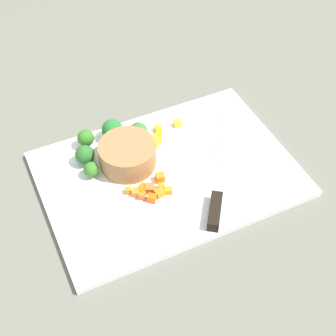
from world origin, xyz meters
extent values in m
plane|color=#636658|center=(0.00, 0.00, 0.00)|extent=(4.00, 4.00, 0.00)
cube|color=white|center=(0.00, 0.00, 0.01)|extent=(0.45, 0.32, 0.01)
cylinder|color=#9A6D40|center=(-0.06, 0.05, 0.04)|extent=(0.10, 0.10, 0.05)
cube|color=silver|center=(0.15, 0.05, 0.01)|extent=(0.12, 0.16, 0.00)
cube|color=black|center=(0.03, -0.12, 0.02)|extent=(0.06, 0.07, 0.02)
cube|color=orange|center=(-0.04, -0.04, 0.02)|extent=(0.02, 0.02, 0.01)
cube|color=orange|center=(-0.05, -0.03, 0.02)|extent=(0.02, 0.02, 0.01)
cube|color=orange|center=(-0.02, -0.01, 0.02)|extent=(0.02, 0.02, 0.02)
cube|color=orange|center=(-0.07, -0.04, 0.02)|extent=(0.02, 0.02, 0.01)
cube|color=orange|center=(-0.02, -0.05, 0.02)|extent=(0.02, 0.02, 0.01)
cube|color=orange|center=(-0.03, -0.03, 0.02)|extent=(0.01, 0.01, 0.01)
cube|color=orange|center=(-0.06, -0.02, 0.02)|extent=(0.02, 0.02, 0.01)
cube|color=orange|center=(-0.08, -0.01, 0.02)|extent=(0.01, 0.01, 0.01)
cube|color=orange|center=(-0.07, -0.02, 0.02)|extent=(0.02, 0.02, 0.01)
cube|color=orange|center=(-0.05, -0.05, 0.02)|extent=(0.02, 0.02, 0.01)
cube|color=yellow|center=(0.01, 0.08, 0.02)|extent=(0.03, 0.03, 0.02)
cube|color=yellow|center=(0.03, 0.11, 0.02)|extent=(0.01, 0.01, 0.01)
cube|color=yellow|center=(0.02, 0.09, 0.02)|extent=(0.02, 0.02, 0.01)
cube|color=yellow|center=(0.07, 0.10, 0.02)|extent=(0.02, 0.01, 0.01)
cylinder|color=#95B55B|center=(-0.06, 0.12, 0.02)|extent=(0.01, 0.01, 0.01)
sphere|color=#24752C|center=(-0.06, 0.12, 0.03)|extent=(0.04, 0.04, 0.04)
cylinder|color=#92BF5F|center=(-0.02, 0.10, 0.02)|extent=(0.01, 0.01, 0.01)
sphere|color=#397135|center=(-0.02, 0.10, 0.03)|extent=(0.04, 0.04, 0.04)
cylinder|color=#84B55E|center=(-0.13, 0.05, 0.02)|extent=(0.01, 0.01, 0.01)
sphere|color=#357626|center=(-0.13, 0.05, 0.03)|extent=(0.03, 0.03, 0.03)
cylinder|color=#8FC15B|center=(-0.13, 0.08, 0.02)|extent=(0.01, 0.01, 0.01)
sphere|color=#2B6629|center=(-0.13, 0.08, 0.03)|extent=(0.04, 0.04, 0.04)
cylinder|color=#91AB5A|center=(-0.11, 0.13, 0.02)|extent=(0.01, 0.01, 0.01)
sphere|color=#347822|center=(-0.11, 0.13, 0.03)|extent=(0.03, 0.03, 0.03)
camera|label=1|loc=(-0.25, -0.53, 0.68)|focal=52.04mm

